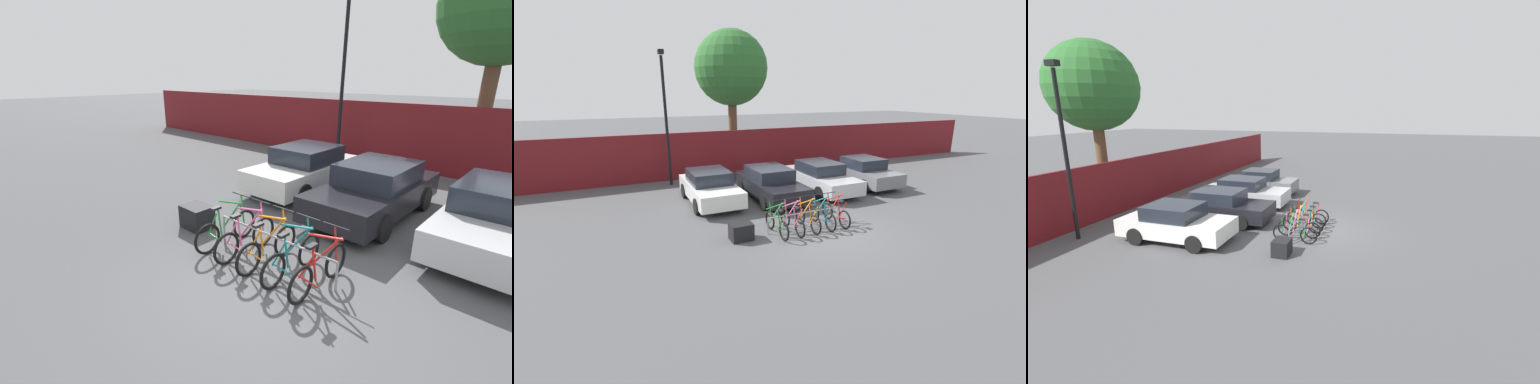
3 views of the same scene
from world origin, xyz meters
TOP-DOWN VIEW (x-y plane):
  - ground_plane at (0.00, 0.00)m, footprint 120.00×120.00m
  - hoarding_wall at (0.00, 9.50)m, footprint 36.00×0.16m
  - bike_rack at (-0.45, 0.68)m, footprint 2.89×0.04m
  - bicycle_green at (-1.62, 0.53)m, footprint 0.68×1.71m
  - bicycle_pink at (-1.04, 0.53)m, footprint 0.68×1.71m
  - bicycle_orange at (-0.44, 0.53)m, footprint 0.68×1.71m
  - bicycle_teal at (0.14, 0.53)m, footprint 0.68×1.71m
  - bicycle_red at (0.72, 0.53)m, footprint 0.68×1.71m
  - car_white at (-2.69, 4.80)m, footprint 1.91×4.17m
  - car_black at (-0.12, 4.30)m, footprint 1.91×4.45m
  - car_silver at (2.55, 4.38)m, footprint 1.91×4.45m
  - lamp_post at (-3.72, 8.50)m, footprint 0.24×0.44m
  - cargo_crate at (-2.82, 0.64)m, footprint 0.70×0.56m
  - tree_behind_hoarding at (0.62, 11.30)m, footprint 4.28×4.28m

SIDE VIEW (x-z plane):
  - ground_plane at x=0.00m, z-range 0.00..0.00m
  - cargo_crate at x=-2.82m, z-range 0.00..0.55m
  - bicycle_green at x=-1.62m, z-range -0.15..0.90m
  - bicycle_pink at x=-1.04m, z-range -0.15..0.90m
  - bicycle_orange at x=-0.44m, z-range -0.15..0.90m
  - bicycle_teal at x=0.14m, z-range -0.15..0.90m
  - bicycle_red at x=0.72m, z-range -0.15..0.90m
  - bike_rack at x=-0.45m, z-range 0.19..0.76m
  - car_white at x=-2.69m, z-range -0.01..1.39m
  - car_silver at x=2.55m, z-range -0.01..1.39m
  - car_black at x=-0.12m, z-range -0.01..1.39m
  - hoarding_wall at x=0.00m, z-range 0.00..2.49m
  - lamp_post at x=-3.72m, z-range 0.36..6.78m
  - tree_behind_hoarding at x=0.62m, z-range 1.82..9.86m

